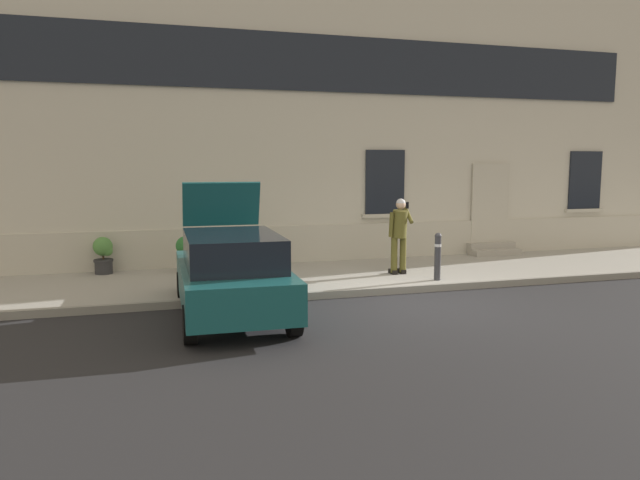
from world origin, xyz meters
TOP-DOWN VIEW (x-y plane):
  - ground_plane at (0.00, 0.00)m, footprint 80.00×80.00m
  - sidewalk at (0.00, 2.80)m, footprint 24.00×3.60m
  - curb_edge at (0.00, 0.94)m, footprint 24.00×0.12m
  - building_facade at (0.01, 5.29)m, footprint 24.00×1.52m
  - entrance_stoop at (4.35, 4.33)m, footprint 1.43×0.64m
  - hatchback_car_teal at (-3.63, -0.05)m, footprint 1.88×4.11m
  - bollard_near_person at (1.07, 1.35)m, footprint 0.15×0.15m
  - person_on_phone at (0.55, 2.24)m, footprint 0.51×0.48m
  - planter_charcoal at (-5.99, 4.23)m, footprint 0.44×0.44m
  - planter_cream at (-4.15, 3.82)m, footprint 0.44×0.44m
  - planter_terracotta at (-2.31, 3.96)m, footprint 0.44×0.44m

SIDE VIEW (x-z plane):
  - ground_plane at x=0.00m, z-range 0.00..0.00m
  - sidewalk at x=0.00m, z-range 0.00..0.15m
  - curb_edge at x=0.00m, z-range 0.00..0.15m
  - entrance_stoop at x=4.35m, z-range 0.12..0.44m
  - planter_charcoal at x=-5.99m, z-range 0.18..1.04m
  - planter_cream at x=-4.15m, z-range 0.18..1.04m
  - planter_terracotta at x=-2.31m, z-range 0.18..1.04m
  - bollard_near_person at x=1.07m, z-range 0.19..1.24m
  - hatchback_car_teal at x=-3.63m, z-range -0.37..1.97m
  - person_on_phone at x=0.55m, z-range 0.28..2.03m
  - building_facade at x=0.01m, z-range -0.02..7.48m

